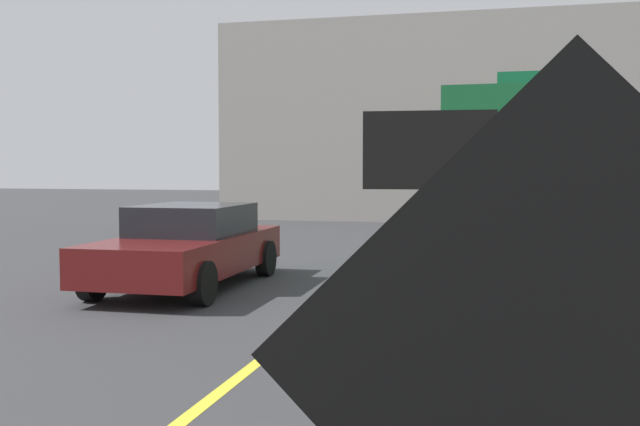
{
  "coord_description": "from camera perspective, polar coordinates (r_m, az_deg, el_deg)",
  "views": [
    {
      "loc": [
        2.47,
        0.19,
        2.02
      ],
      "look_at": [
        1.05,
        5.77,
        1.66
      ],
      "focal_mm": 41.22,
      "sensor_mm": 36.0,
      "label": 1
    }
  ],
  "objects": [
    {
      "name": "pickup_car",
      "position": [
        12.59,
        -10.14,
        -2.51
      ],
      "size": [
        2.07,
        4.63,
        1.38
      ],
      "color": "#591414",
      "rests_on": "ground"
    },
    {
      "name": "box_truck",
      "position": [
        15.01,
        15.27,
        2.57
      ],
      "size": [
        2.66,
        7.72,
        3.28
      ],
      "color": "black",
      "rests_on": "ground"
    },
    {
      "name": "lane_center_stripe",
      "position": [
        6.63,
        -8.63,
        -14.18
      ],
      "size": [
        0.14,
        36.0,
        0.01
      ],
      "primitive_type": "cube",
      "color": "yellow",
      "rests_on": "ground"
    },
    {
      "name": "traffic_cone_mid_lane",
      "position": [
        6.59,
        11.16,
        -11.24
      ],
      "size": [
        0.36,
        0.36,
        0.7
      ],
      "color": "black",
      "rests_on": "ground"
    },
    {
      "name": "far_building_block",
      "position": [
        31.27,
        9.14,
        6.71
      ],
      "size": [
        15.9,
        9.11,
        7.5
      ],
      "primitive_type": "cube",
      "color": "gray",
      "rests_on": "ground"
    },
    {
      "name": "highway_guide_sign",
      "position": [
        22.38,
        18.49,
        6.99
      ],
      "size": [
        2.79,
        0.18,
        5.0
      ],
      "color": "gray",
      "rests_on": "ground"
    },
    {
      "name": "arrow_board_trailer",
      "position": [
        9.11,
        8.35,
        -6.18
      ],
      "size": [
        1.6,
        1.87,
        2.7
      ],
      "color": "orange",
      "rests_on": "ground"
    },
    {
      "name": "roadwork_sign",
      "position": [
        1.95,
        18.76,
        -12.99
      ],
      "size": [
        1.63,
        0.06,
        2.33
      ],
      "color": "#593819",
      "rests_on": "ground"
    }
  ]
}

